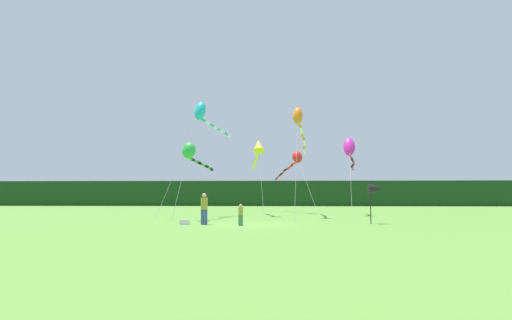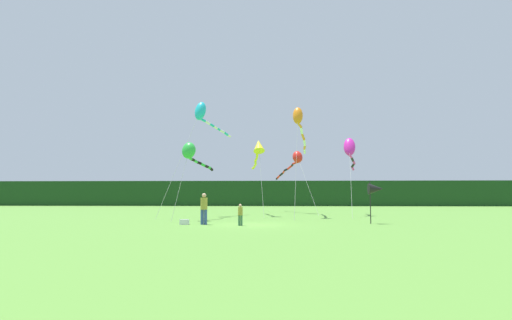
{
  "view_description": "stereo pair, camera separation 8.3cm",
  "coord_description": "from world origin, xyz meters",
  "px_view_note": "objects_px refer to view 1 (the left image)",
  "views": [
    {
      "loc": [
        1.4,
        -24.98,
        1.73
      ],
      "look_at": [
        0.0,
        6.0,
        4.31
      ],
      "focal_mm": 29.71,
      "sensor_mm": 36.0,
      "label": 1
    },
    {
      "loc": [
        1.48,
        -24.97,
        1.73
      ],
      "look_at": [
        0.0,
        6.0,
        4.31
      ],
      "focal_mm": 29.71,
      "sensor_mm": 36.0,
      "label": 2
    }
  ],
  "objects_px": {
    "kite_green": "(190,152)",
    "person_adult": "(204,207)",
    "kite_red": "(295,160)",
    "person_child": "(241,214)",
    "cooler_box": "(185,222)",
    "kite_yellow": "(258,149)",
    "kite_orange": "(299,122)",
    "banner_flag_pole": "(376,189)",
    "kite_magenta": "(350,149)",
    "kite_cyan": "(202,113)"
  },
  "relations": [
    {
      "from": "kite_orange",
      "to": "kite_cyan",
      "type": "distance_m",
      "value": 8.21
    },
    {
      "from": "kite_cyan",
      "to": "kite_magenta",
      "type": "bearing_deg",
      "value": 8.63
    },
    {
      "from": "kite_orange",
      "to": "kite_cyan",
      "type": "height_order",
      "value": "kite_cyan"
    },
    {
      "from": "kite_yellow",
      "to": "kite_orange",
      "type": "bearing_deg",
      "value": -30.01
    },
    {
      "from": "person_adult",
      "to": "kite_green",
      "type": "xyz_separation_m",
      "value": [
        -1.69,
        4.12,
        3.68
      ]
    },
    {
      "from": "kite_orange",
      "to": "person_child",
      "type": "bearing_deg",
      "value": -112.49
    },
    {
      "from": "person_adult",
      "to": "kite_red",
      "type": "bearing_deg",
      "value": 69.33
    },
    {
      "from": "kite_orange",
      "to": "kite_magenta",
      "type": "bearing_deg",
      "value": 34.92
    },
    {
      "from": "person_child",
      "to": "kite_yellow",
      "type": "height_order",
      "value": "kite_yellow"
    },
    {
      "from": "kite_magenta",
      "to": "kite_red",
      "type": "xyz_separation_m",
      "value": [
        -4.54,
        4.4,
        -0.58
      ]
    },
    {
      "from": "kite_orange",
      "to": "person_adult",
      "type": "bearing_deg",
      "value": -125.3
    },
    {
      "from": "kite_green",
      "to": "person_child",
      "type": "bearing_deg",
      "value": -51.36
    },
    {
      "from": "kite_green",
      "to": "cooler_box",
      "type": "bearing_deg",
      "value": -82.41
    },
    {
      "from": "kite_green",
      "to": "kite_cyan",
      "type": "xyz_separation_m",
      "value": [
        -0.22,
        5.79,
        3.89
      ]
    },
    {
      "from": "person_adult",
      "to": "cooler_box",
      "type": "bearing_deg",
      "value": -176.47
    },
    {
      "from": "person_child",
      "to": "cooler_box",
      "type": "height_order",
      "value": "person_child"
    },
    {
      "from": "banner_flag_pole",
      "to": "kite_yellow",
      "type": "height_order",
      "value": "kite_yellow"
    },
    {
      "from": "person_adult",
      "to": "kite_yellow",
      "type": "bearing_deg",
      "value": 75.42
    },
    {
      "from": "kite_green",
      "to": "kite_magenta",
      "type": "height_order",
      "value": "kite_magenta"
    },
    {
      "from": "person_child",
      "to": "kite_magenta",
      "type": "xyz_separation_m",
      "value": [
        8.44,
        12.6,
        5.05
      ]
    },
    {
      "from": "kite_orange",
      "to": "kite_magenta",
      "type": "xyz_separation_m",
      "value": [
        4.53,
        3.16,
        -1.83
      ]
    },
    {
      "from": "kite_orange",
      "to": "kite_cyan",
      "type": "relative_size",
      "value": 1.06
    },
    {
      "from": "kite_green",
      "to": "kite_yellow",
      "type": "relative_size",
      "value": 0.65
    },
    {
      "from": "kite_yellow",
      "to": "kite_orange",
      "type": "relative_size",
      "value": 0.82
    },
    {
      "from": "banner_flag_pole",
      "to": "kite_magenta",
      "type": "xyz_separation_m",
      "value": [
        0.31,
        10.56,
        3.63
      ]
    },
    {
      "from": "banner_flag_pole",
      "to": "kite_magenta",
      "type": "bearing_deg",
      "value": 88.3
    },
    {
      "from": "cooler_box",
      "to": "kite_green",
      "type": "xyz_separation_m",
      "value": [
        -0.56,
        4.19,
        4.55
      ]
    },
    {
      "from": "kite_cyan",
      "to": "kite_magenta",
      "type": "relative_size",
      "value": 1.1
    },
    {
      "from": "kite_cyan",
      "to": "banner_flag_pole",
      "type": "bearing_deg",
      "value": -35.2
    },
    {
      "from": "cooler_box",
      "to": "kite_magenta",
      "type": "distance_m",
      "value": 17.66
    },
    {
      "from": "kite_green",
      "to": "kite_magenta",
      "type": "relative_size",
      "value": 0.62
    },
    {
      "from": "person_adult",
      "to": "cooler_box",
      "type": "relative_size",
      "value": 3.47
    },
    {
      "from": "person_child",
      "to": "kite_red",
      "type": "xyz_separation_m",
      "value": [
        3.89,
        17.0,
        4.47
      ]
    },
    {
      "from": "banner_flag_pole",
      "to": "kite_orange",
      "type": "height_order",
      "value": "kite_orange"
    },
    {
      "from": "kite_yellow",
      "to": "kite_orange",
      "type": "xyz_separation_m",
      "value": [
        3.37,
        -1.95,
        1.9
      ]
    },
    {
      "from": "kite_green",
      "to": "person_adult",
      "type": "bearing_deg",
      "value": -67.65
    },
    {
      "from": "kite_green",
      "to": "kite_magenta",
      "type": "xyz_separation_m",
      "value": [
        12.36,
        7.7,
        1.02
      ]
    },
    {
      "from": "banner_flag_pole",
      "to": "kite_orange",
      "type": "xyz_separation_m",
      "value": [
        -4.22,
        7.39,
        5.46
      ]
    },
    {
      "from": "cooler_box",
      "to": "kite_cyan",
      "type": "bearing_deg",
      "value": 94.43
    },
    {
      "from": "person_child",
      "to": "kite_magenta",
      "type": "height_order",
      "value": "kite_magenta"
    },
    {
      "from": "kite_green",
      "to": "kite_orange",
      "type": "height_order",
      "value": "kite_orange"
    },
    {
      "from": "cooler_box",
      "to": "kite_red",
      "type": "distance_m",
      "value": 18.52
    },
    {
      "from": "kite_orange",
      "to": "kite_red",
      "type": "distance_m",
      "value": 7.93
    },
    {
      "from": "person_adult",
      "to": "kite_green",
      "type": "relative_size",
      "value": 0.34
    },
    {
      "from": "banner_flag_pole",
      "to": "kite_red",
      "type": "bearing_deg",
      "value": 105.8
    },
    {
      "from": "kite_green",
      "to": "kite_red",
      "type": "distance_m",
      "value": 14.41
    },
    {
      "from": "person_child",
      "to": "cooler_box",
      "type": "relative_size",
      "value": 2.31
    },
    {
      "from": "kite_red",
      "to": "banner_flag_pole",
      "type": "bearing_deg",
      "value": -74.2
    },
    {
      "from": "person_child",
      "to": "kite_magenta",
      "type": "bearing_deg",
      "value": 56.2
    },
    {
      "from": "kite_cyan",
      "to": "person_child",
      "type": "bearing_deg",
      "value": -68.87
    }
  ]
}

